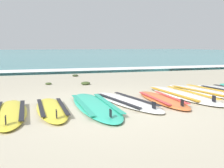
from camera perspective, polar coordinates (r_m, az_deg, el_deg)
The scene contains 13 objects.
ground_plane at distance 4.84m, azimuth 0.45°, elevation -4.91°, with size 80.00×80.00×0.00m, color #B7AD93.
sea at distance 40.66m, azimuth -15.26°, elevation 6.04°, with size 80.00×60.00×0.10m, color teal.
wave_foam_strip at distance 11.34m, azimuth -9.88°, elevation 2.53°, with size 80.00×1.16×0.11m, color white.
surfboard_2 at distance 4.66m, azimuth -19.83°, elevation -5.41°, with size 0.53×2.06×0.18m.
surfboard_3 at distance 4.75m, azimuth -11.95°, elevation -4.87°, with size 0.49×1.92×0.18m.
surfboard_4 at distance 4.91m, azimuth -3.44°, elevation -4.30°, with size 0.66×2.51×0.18m.
surfboard_5 at distance 5.26m, azimuth 2.92°, elevation -3.50°, with size 0.93×2.24×0.18m.
surfboard_6 at distance 5.52m, azimuth 10.01°, elevation -3.06°, with size 0.56×1.98×0.18m.
surfboard_7 at distance 6.15m, azimuth 13.79°, elevation -2.07°, with size 0.75×2.59×0.18m.
surfboard_8 at distance 6.65m, azimuth 18.47°, elevation -1.52°, with size 1.03×2.60×0.18m.
seaweed_clump_near_shoreline at distance 9.86m, azimuth -7.35°, elevation 1.71°, with size 0.21×0.17×0.07m, color #2D381E.
seaweed_clump_mid_sand at distance 7.74m, azimuth -5.31°, elevation 0.16°, with size 0.25×0.20×0.09m, color #384723.
seaweed_clump_by_the_boards at distance 7.92m, azimuth -12.60°, elevation 0.08°, with size 0.17×0.14×0.06m, color #384723.
Camera 1 is at (-1.43, -4.50, 1.06)m, focal length 45.70 mm.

